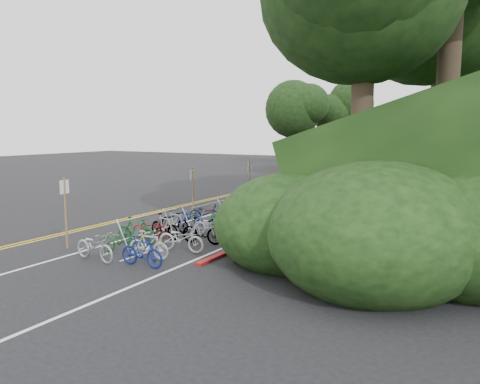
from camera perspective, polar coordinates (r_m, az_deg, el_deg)
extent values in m
plane|color=black|center=(20.36, -15.28, -5.07)|extent=(120.00, 120.00, 0.00)
cube|color=gold|center=(29.34, -4.50, -1.01)|extent=(0.12, 80.00, 0.01)
cube|color=gold|center=(29.18, -4.01, -1.05)|extent=(0.12, 80.00, 0.01)
cube|color=silver|center=(27.73, 0.91, -1.48)|extent=(0.12, 80.00, 0.01)
cube|color=silver|center=(26.01, 9.07, -2.18)|extent=(0.12, 80.00, 0.01)
cube|color=silver|center=(16.87, -12.52, -7.58)|extent=(0.10, 1.60, 0.01)
cube|color=silver|center=(21.58, -1.81, -4.09)|extent=(0.10, 1.60, 0.01)
cube|color=silver|center=(26.80, 4.86, -1.83)|extent=(0.10, 1.60, 0.01)
cube|color=silver|center=(32.30, 9.30, -0.30)|extent=(0.10, 1.60, 0.01)
cube|color=silver|center=(37.94, 12.43, 0.78)|extent=(0.10, 1.60, 0.01)
cube|color=silver|center=(43.69, 14.75, 1.58)|extent=(0.10, 1.60, 0.01)
cube|color=silver|center=(49.49, 16.52, 2.19)|extent=(0.10, 1.60, 0.01)
cube|color=maroon|center=(27.71, 11.49, -1.55)|extent=(0.25, 28.00, 0.10)
cube|color=#382819|center=(37.12, 17.31, 0.59)|extent=(1.40, 44.00, 0.16)
ellipsoid|color=#284C19|center=(18.69, 7.39, -2.73)|extent=(2.00, 2.80, 1.60)
ellipsoid|color=#284C19|center=(23.05, 13.94, 0.33)|extent=(2.60, 3.64, 2.08)
ellipsoid|color=#284C19|center=(28.58, 19.54, 2.36)|extent=(2.20, 3.08, 1.76)
ellipsoid|color=#284C19|center=(34.75, 18.96, 2.52)|extent=(3.00, 4.20, 2.40)
ellipsoid|color=#284C19|center=(40.53, 21.51, 3.30)|extent=(2.40, 3.36, 1.92)
ellipsoid|color=#284C19|center=(44.31, 23.95, 4.38)|extent=(2.80, 3.92, 2.24)
ellipsoid|color=#284C19|center=(21.55, 9.89, -1.79)|extent=(1.80, 2.52, 1.44)
ellipsoid|color=#284C19|center=(32.37, 22.22, 3.88)|extent=(3.20, 4.48, 2.56)
ellipsoid|color=black|center=(16.09, 6.69, -3.78)|extent=(5.28, 6.16, 3.52)
ellipsoid|color=black|center=(14.21, 16.37, -4.64)|extent=(6.24, 7.28, 4.16)
ellipsoid|color=black|center=(15.38, 26.78, -4.66)|extent=(5.76, 6.72, 3.84)
cylinder|color=#2D2319|center=(17.67, 14.51, 5.90)|extent=(0.79, 0.79, 5.44)
ellipsoid|color=black|center=(18.23, 15.06, 21.66)|extent=(7.44, 7.44, 7.07)
cylinder|color=#2D2319|center=(20.25, 24.00, 11.99)|extent=(0.86, 0.86, 6.70)
cylinder|color=#2D2319|center=(26.27, 23.04, 9.76)|extent=(0.83, 0.83, 6.28)
cylinder|color=#2D2319|center=(60.65, 7.10, 5.94)|extent=(0.79, 0.79, 5.44)
ellipsoid|color=black|center=(60.71, 7.18, 10.62)|extent=(7.44, 7.44, 7.07)
cylinder|color=#2D2319|center=(67.16, 12.10, 5.81)|extent=(0.77, 0.77, 5.02)
ellipsoid|color=black|center=(67.18, 12.20, 9.61)|extent=(6.51, 6.51, 6.19)
cylinder|color=gray|center=(17.77, -10.53, -2.69)|extent=(0.05, 2.82, 0.05)
cylinder|color=gray|center=(17.12, -14.04, -5.29)|extent=(0.62, 0.04, 1.22)
cylinder|color=gray|center=(16.75, -12.64, -5.53)|extent=(0.62, 0.04, 1.22)
cylinder|color=gray|center=(19.06, -8.60, -3.85)|extent=(0.62, 0.04, 1.22)
cylinder|color=gray|center=(18.73, -7.25, -4.02)|extent=(0.62, 0.04, 1.22)
cylinder|color=gray|center=(20.59, -3.50, -1.42)|extent=(0.05, 3.00, 0.05)
cylinder|color=gray|center=(19.71, -6.39, -3.56)|extent=(0.58, 0.04, 1.13)
cylinder|color=gray|center=(19.39, -5.04, -3.73)|extent=(0.58, 0.04, 1.13)
cylinder|color=gray|center=(22.00, -2.12, -2.35)|extent=(0.58, 0.04, 1.13)
cylinder|color=gray|center=(21.72, -0.86, -2.48)|extent=(0.58, 0.04, 1.13)
cylinder|color=gray|center=(24.89, 2.76, 0.14)|extent=(0.05, 3.00, 0.05)
cylinder|color=gray|center=(23.87, 0.64, -1.56)|extent=(0.58, 0.04, 1.13)
cylinder|color=gray|center=(23.61, 1.84, -1.67)|extent=(0.58, 0.04, 1.13)
cylinder|color=gray|center=(26.34, 3.58, -0.72)|extent=(0.58, 0.04, 1.13)
cylinder|color=gray|center=(26.10, 4.69, -0.81)|extent=(0.58, 0.04, 1.13)
cylinder|color=gray|center=(29.41, 7.14, 1.23)|extent=(0.05, 3.00, 0.05)
cylinder|color=gray|center=(28.31, 5.52, -0.16)|extent=(0.58, 0.04, 1.13)
cylinder|color=gray|center=(28.09, 6.57, -0.24)|extent=(0.58, 0.04, 1.13)
cylinder|color=gray|center=(30.87, 7.63, 0.44)|extent=(0.58, 0.04, 1.13)
cylinder|color=gray|center=(30.67, 8.61, 0.38)|extent=(0.58, 0.04, 1.13)
cylinder|color=gray|center=(34.07, 10.35, 2.02)|extent=(0.05, 3.00, 0.05)
cylinder|color=gray|center=(32.91, 9.06, 0.86)|extent=(0.58, 0.04, 1.13)
cylinder|color=gray|center=(32.72, 9.98, 0.80)|extent=(0.58, 0.04, 1.13)
cylinder|color=gray|center=(35.54, 10.64, 1.31)|extent=(0.58, 0.04, 1.13)
cylinder|color=gray|center=(35.36, 11.50, 1.26)|extent=(0.58, 0.04, 1.13)
cylinder|color=gray|center=(38.81, 12.77, 2.62)|extent=(0.05, 3.00, 0.05)
cylinder|color=gray|center=(37.61, 11.72, 1.62)|extent=(0.58, 0.04, 1.13)
cylinder|color=gray|center=(37.45, 12.54, 1.57)|extent=(0.58, 0.04, 1.13)
cylinder|color=gray|center=(40.28, 12.94, 1.97)|extent=(0.58, 0.04, 1.13)
cylinder|color=gray|center=(40.13, 13.71, 1.92)|extent=(0.58, 0.04, 1.13)
cylinder|color=brown|center=(18.37, -20.49, -2.43)|extent=(0.08, 0.08, 2.65)
cube|color=silver|center=(18.23, -20.63, 0.59)|extent=(0.02, 0.40, 0.50)
cylinder|color=brown|center=(23.55, -5.76, -0.07)|extent=(0.08, 0.08, 2.50)
cube|color=silver|center=(23.44, -5.79, 2.11)|extent=(0.02, 0.40, 0.50)
cylinder|color=brown|center=(28.62, 1.17, 1.32)|extent=(0.08, 0.08, 2.50)
cube|color=silver|center=(28.54, 1.17, 3.11)|extent=(0.02, 0.40, 0.50)
cylinder|color=brown|center=(34.00, 5.97, 2.26)|extent=(0.08, 0.08, 2.50)
cube|color=silver|center=(33.93, 5.99, 3.78)|extent=(0.02, 0.40, 0.50)
cylinder|color=brown|center=(39.56, 9.44, 2.94)|extent=(0.08, 0.08, 2.50)
cube|color=silver|center=(39.50, 9.47, 4.24)|extent=(0.02, 0.40, 0.50)
imported|color=maroon|center=(19.43, -10.86, -4.29)|extent=(0.93, 1.67, 0.83)
imported|color=#9E9EA3|center=(16.51, -17.29, -6.33)|extent=(0.88, 1.94, 0.98)
imported|color=navy|center=(15.42, -11.90, -7.10)|extent=(0.51, 1.67, 1.00)
imported|color=#144C1E|center=(17.28, -14.24, -5.77)|extent=(0.85, 1.76, 0.89)
imported|color=beige|center=(16.32, -11.10, -6.34)|extent=(0.58, 1.63, 0.96)
imported|color=#144C1E|center=(18.36, -12.55, -4.63)|extent=(0.57, 1.82, 1.08)
imported|color=beige|center=(17.07, -7.18, -5.61)|extent=(0.79, 1.90, 0.97)
imported|color=slate|center=(19.11, -9.20, -4.14)|extent=(0.89, 1.78, 1.03)
imported|color=slate|center=(18.11, -4.62, -4.73)|extent=(0.73, 1.76, 1.02)
imported|color=slate|center=(20.32, -7.98, -3.55)|extent=(0.62, 1.61, 0.94)
imported|color=#9E9EA3|center=(19.27, -3.53, -4.15)|extent=(0.72, 1.76, 0.91)
imported|color=navy|center=(21.29, -6.09, -2.98)|extent=(1.11, 1.93, 0.96)
imported|color=#144C1E|center=(20.35, -1.44, -3.28)|extent=(0.84, 1.84, 1.07)
imported|color=slate|center=(22.29, -4.15, -2.59)|extent=(0.86, 1.75, 0.88)
imported|color=#9E9EA3|center=(21.18, 0.17, -2.95)|extent=(0.49, 1.66, 0.99)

